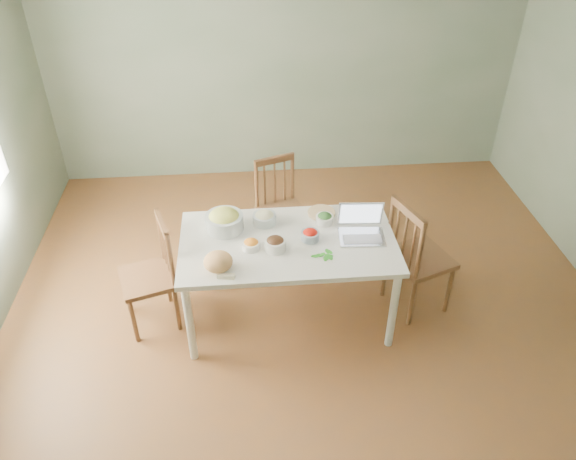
{
  "coord_description": "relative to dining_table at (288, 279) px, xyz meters",
  "views": [
    {
      "loc": [
        -0.47,
        -3.2,
        3.26
      ],
      "look_at": [
        -0.18,
        0.1,
        0.86
      ],
      "focal_mm": 34.52,
      "sensor_mm": 36.0,
      "label": 1
    }
  ],
  "objects": [
    {
      "name": "floor",
      "position": [
        0.18,
        -0.1,
        -0.38
      ],
      "size": [
        5.0,
        5.0,
        0.0
      ],
      "primitive_type": "cube",
      "color": "brown",
      "rests_on": "ground"
    },
    {
      "name": "wall_back",
      "position": [
        0.18,
        2.4,
        0.97
      ],
      "size": [
        5.0,
        0.0,
        2.7
      ],
      "primitive_type": "cube",
      "color": "gray",
      "rests_on": "ground"
    },
    {
      "name": "dining_table",
      "position": [
        0.0,
        0.0,
        0.0
      ],
      "size": [
        1.62,
        0.91,
        0.76
      ],
      "primitive_type": null,
      "color": "white",
      "rests_on": "floor"
    },
    {
      "name": "chair_far",
      "position": [
        0.03,
        0.84,
        0.08
      ],
      "size": [
        0.52,
        0.5,
        0.93
      ],
      "primitive_type": null,
      "rotation": [
        0.0,
        0.0,
        0.34
      ],
      "color": "#332514",
      "rests_on": "floor"
    },
    {
      "name": "chair_left",
      "position": [
        -1.09,
        0.03,
        0.09
      ],
      "size": [
        0.5,
        0.51,
        0.94
      ],
      "primitive_type": null,
      "rotation": [
        0.0,
        0.0,
        -1.27
      ],
      "color": "#332514",
      "rests_on": "floor"
    },
    {
      "name": "chair_right",
      "position": [
        1.07,
        0.05,
        0.13
      ],
      "size": [
        0.56,
        0.57,
        1.02
      ],
      "primitive_type": null,
      "rotation": [
        0.0,
        0.0,
        1.92
      ],
      "color": "#332514",
      "rests_on": "floor"
    },
    {
      "name": "bread_boule",
      "position": [
        -0.51,
        -0.29,
        0.45
      ],
      "size": [
        0.24,
        0.24,
        0.13
      ],
      "primitive_type": "ellipsoid",
      "rotation": [
        0.0,
        0.0,
        0.19
      ],
      "color": "tan",
      "rests_on": "dining_table"
    },
    {
      "name": "butter_stick",
      "position": [
        -0.46,
        -0.39,
        0.4
      ],
      "size": [
        0.13,
        0.06,
        0.03
      ],
      "primitive_type": "cube",
      "rotation": [
        0.0,
        0.0,
        -0.18
      ],
      "color": "beige",
      "rests_on": "dining_table"
    },
    {
      "name": "bowl_squash",
      "position": [
        -0.47,
        0.2,
        0.46
      ],
      "size": [
        0.33,
        0.33,
        0.17
      ],
      "primitive_type": null,
      "rotation": [
        0.0,
        0.0,
        -0.15
      ],
      "color": "#EBCB69",
      "rests_on": "dining_table"
    },
    {
      "name": "bowl_carrot",
      "position": [
        -0.28,
        -0.07,
        0.42
      ],
      "size": [
        0.15,
        0.15,
        0.08
      ],
      "primitive_type": null,
      "rotation": [
        0.0,
        0.0,
        -0.15
      ],
      "color": "orange",
      "rests_on": "dining_table"
    },
    {
      "name": "bowl_onion",
      "position": [
        -0.16,
        0.25,
        0.43
      ],
      "size": [
        0.24,
        0.24,
        0.1
      ],
      "primitive_type": null,
      "rotation": [
        0.0,
        0.0,
        0.43
      ],
      "color": "beige",
      "rests_on": "dining_table"
    },
    {
      "name": "bowl_mushroom",
      "position": [
        -0.1,
        -0.1,
        0.43
      ],
      "size": [
        0.19,
        0.19,
        0.1
      ],
      "primitive_type": null,
      "rotation": [
        0.0,
        0.0,
        0.24
      ],
      "color": "black",
      "rests_on": "dining_table"
    },
    {
      "name": "bowl_redpep",
      "position": [
        0.17,
        0.0,
        0.42
      ],
      "size": [
        0.17,
        0.17,
        0.08
      ],
      "primitive_type": null,
      "rotation": [
        0.0,
        0.0,
        -0.21
      ],
      "color": "#D00503",
      "rests_on": "dining_table"
    },
    {
      "name": "bowl_broccoli",
      "position": [
        0.31,
        0.21,
        0.42
      ],
      "size": [
        0.17,
        0.17,
        0.09
      ],
      "primitive_type": null,
      "rotation": [
        0.0,
        0.0,
        -0.3
      ],
      "color": "#1A4C1F",
      "rests_on": "dining_table"
    },
    {
      "name": "flatbread",
      "position": [
        0.3,
        0.34,
        0.39
      ],
      "size": [
        0.29,
        0.29,
        0.02
      ],
      "primitive_type": "cylinder",
      "rotation": [
        0.0,
        0.0,
        -0.38
      ],
      "color": "tan",
      "rests_on": "dining_table"
    },
    {
      "name": "basil_bunch",
      "position": [
        0.23,
        -0.2,
        0.39
      ],
      "size": [
        0.19,
        0.19,
        0.02
      ],
      "primitive_type": null,
      "color": "#1A7614",
      "rests_on": "dining_table"
    },
    {
      "name": "laptop",
      "position": [
        0.56,
        -0.01,
        0.5
      ],
      "size": [
        0.36,
        0.31,
        0.24
      ],
      "primitive_type": null,
      "rotation": [
        0.0,
        0.0,
        -0.07
      ],
      "color": "silver",
      "rests_on": "dining_table"
    }
  ]
}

